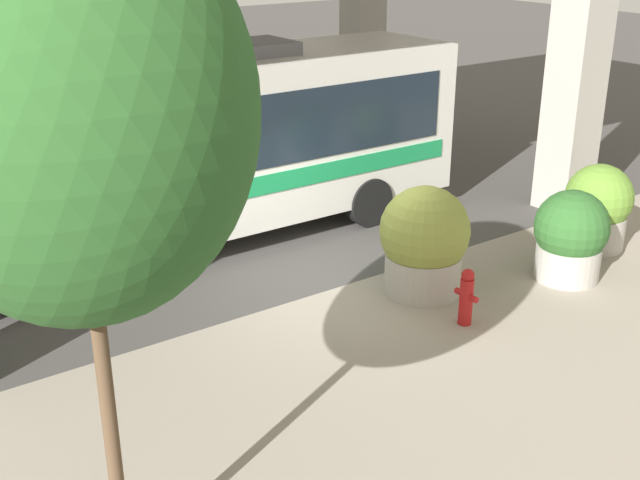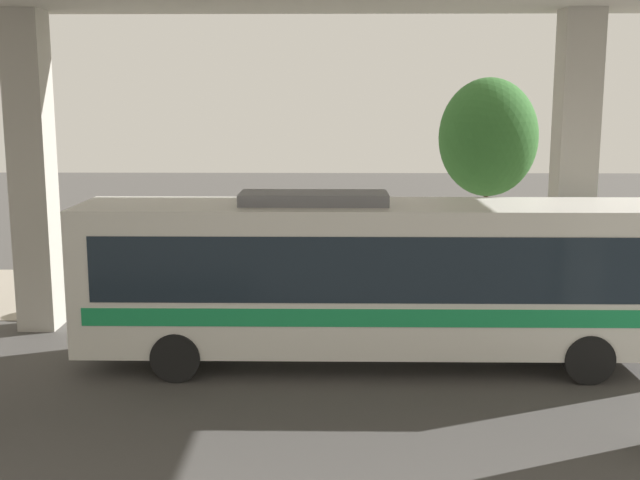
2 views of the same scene
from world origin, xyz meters
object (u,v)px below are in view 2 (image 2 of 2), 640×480
at_px(fire_hydrant, 272,284).
at_px(planter_back, 177,274).
at_px(planter_middle, 115,279).
at_px(street_tree_near, 488,137).
at_px(planter_front, 260,279).
at_px(bus, 372,272).

bearing_deg(fire_hydrant, planter_back, -85.70).
relative_size(fire_hydrant, planter_middle, 0.57).
distance_m(fire_hydrant, street_tree_near, 7.53).
relative_size(fire_hydrant, planter_front, 0.51).
relative_size(planter_back, street_tree_near, 0.26).
bearing_deg(fire_hydrant, street_tree_near, 105.16).
relative_size(bus, planter_middle, 7.49).
xyz_separation_m(planter_front, planter_middle, (-0.41, -3.94, -0.10)).
bearing_deg(street_tree_near, planter_middle, -76.47).
bearing_deg(fire_hydrant, bus, 25.19).
bearing_deg(bus, planter_back, -134.98).
relative_size(planter_middle, street_tree_near, 0.26).
relative_size(planter_front, planter_back, 1.15).
bearing_deg(planter_middle, planter_front, 84.08).
bearing_deg(planter_back, street_tree_near, 102.00).
xyz_separation_m(fire_hydrant, planter_front, (1.22, -0.22, 0.44)).
height_order(fire_hydrant, planter_front, planter_front).
distance_m(fire_hydrant, planter_back, 2.64).
height_order(fire_hydrant, street_tree_near, street_tree_near).
bearing_deg(planter_middle, bus, 56.01).
xyz_separation_m(fire_hydrant, planter_middle, (0.82, -4.16, 0.34)).
height_order(bus, fire_hydrant, bus).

